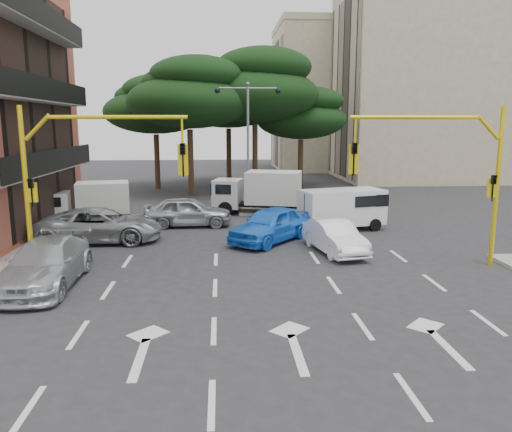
{
  "coord_description": "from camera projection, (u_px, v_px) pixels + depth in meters",
  "views": [
    {
      "loc": [
        -1.77,
        -15.93,
        5.38
      ],
      "look_at": [
        -0.32,
        4.36,
        1.6
      ],
      "focal_mm": 35.0,
      "sensor_mm": 36.0,
      "label": 1
    }
  ],
  "objects": [
    {
      "name": "ground",
      "position": [
        275.0,
        286.0,
        16.73
      ],
      "size": [
        120.0,
        120.0,
        0.0
      ],
      "primitive_type": "plane",
      "color": "#28282B",
      "rests_on": "ground"
    },
    {
      "name": "median_strip",
      "position": [
        248.0,
        206.0,
        32.4
      ],
      "size": [
        1.4,
        6.0,
        0.15
      ],
      "primitive_type": "cube",
      "color": "gray",
      "rests_on": "ground"
    },
    {
      "name": "apartment_beige_near",
      "position": [
        446.0,
        81.0,
        47.8
      ],
      "size": [
        20.2,
        12.15,
        18.7
      ],
      "color": "tan",
      "rests_on": "ground"
    },
    {
      "name": "apartment_beige_far",
      "position": [
        343.0,
        98.0,
        59.26
      ],
      "size": [
        16.2,
        12.15,
        16.7
      ],
      "color": "tan",
      "rests_on": "ground"
    },
    {
      "name": "pine_left_near",
      "position": [
        190.0,
        93.0,
        36.59
      ],
      "size": [
        9.15,
        9.15,
        10.23
      ],
      "color": "#382616",
      "rests_on": "ground"
    },
    {
      "name": "pine_center",
      "position": [
        256.0,
        85.0,
        38.78
      ],
      "size": [
        9.98,
        9.98,
        11.16
      ],
      "color": "#382616",
      "rests_on": "ground"
    },
    {
      "name": "pine_left_far",
      "position": [
        156.0,
        104.0,
        40.43
      ],
      "size": [
        8.32,
        8.32,
        9.3
      ],
      "color": "#382616",
      "rests_on": "ground"
    },
    {
      "name": "pine_right",
      "position": [
        302.0,
        113.0,
        41.4
      ],
      "size": [
        7.49,
        7.49,
        8.37
      ],
      "color": "#382616",
      "rests_on": "ground"
    },
    {
      "name": "pine_back",
      "position": [
        229.0,
        98.0,
        43.67
      ],
      "size": [
        9.15,
        9.15,
        10.23
      ],
      "color": "#382616",
      "rests_on": "ground"
    },
    {
      "name": "signal_mast_right",
      "position": [
        452.0,
        165.0,
        18.45
      ],
      "size": [
        5.79,
        0.37,
        6.0
      ],
      "color": "yellow",
      "rests_on": "ground"
    },
    {
      "name": "signal_mast_left",
      "position": [
        77.0,
        167.0,
        17.49
      ],
      "size": [
        5.79,
        0.37,
        6.0
      ],
      "color": "yellow",
      "rests_on": "ground"
    },
    {
      "name": "street_lamp_center",
      "position": [
        248.0,
        123.0,
        31.43
      ],
      "size": [
        4.16,
        0.36,
        7.77
      ],
      "color": "slate",
      "rests_on": "median_strip"
    },
    {
      "name": "car_white_hatch",
      "position": [
        334.0,
        237.0,
        21.04
      ],
      "size": [
        2.2,
        4.32,
        1.36
      ],
      "primitive_type": "imported",
      "rotation": [
        0.0,
        0.0,
        0.19
      ],
      "color": "white",
      "rests_on": "ground"
    },
    {
      "name": "car_blue_compact",
      "position": [
        271.0,
        225.0,
        22.93
      ],
      "size": [
        4.49,
        4.83,
        1.61
      ],
      "primitive_type": "imported",
      "rotation": [
        0.0,
        0.0,
        -0.7
      ],
      "color": "blue",
      "rests_on": "ground"
    },
    {
      "name": "car_silver_wagon",
      "position": [
        46.0,
        264.0,
        16.67
      ],
      "size": [
        2.14,
        5.26,
        1.53
      ],
      "primitive_type": "imported",
      "rotation": [
        0.0,
        0.0,
        -0.0
      ],
      "color": "#B0B4B8",
      "rests_on": "ground"
    },
    {
      "name": "car_silver_cross_a",
      "position": [
        100.0,
        225.0,
        22.94
      ],
      "size": [
        5.64,
        2.63,
        1.56
      ],
      "primitive_type": "imported",
      "rotation": [
        0.0,
        0.0,
        1.56
      ],
      "color": "#979B9F",
      "rests_on": "ground"
    },
    {
      "name": "car_silver_cross_b",
      "position": [
        188.0,
        212.0,
        26.39
      ],
      "size": [
        4.64,
        1.93,
        1.57
      ],
      "primitive_type": "imported",
      "rotation": [
        0.0,
        0.0,
        1.59
      ],
      "color": "#9B9EA2",
      "rests_on": "ground"
    },
    {
      "name": "van_white",
      "position": [
        342.0,
        209.0,
        25.5
      ],
      "size": [
        4.58,
        2.95,
        2.11
      ],
      "primitive_type": null,
      "rotation": [
        0.0,
        0.0,
        -1.31
      ],
      "color": "white",
      "rests_on": "ground"
    },
    {
      "name": "box_truck_a",
      "position": [
        87.0,
        203.0,
        27.02
      ],
      "size": [
        4.86,
        2.77,
        2.25
      ],
      "primitive_type": null,
      "rotation": [
        0.0,
        0.0,
        1.76
      ],
      "color": "white",
      "rests_on": "ground"
    },
    {
      "name": "box_truck_b",
      "position": [
        258.0,
        193.0,
        29.92
      ],
      "size": [
        5.64,
        3.39,
        2.59
      ],
      "primitive_type": null,
      "rotation": [
        0.0,
        0.0,
        1.33
      ],
      "color": "silver",
      "rests_on": "ground"
    }
  ]
}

